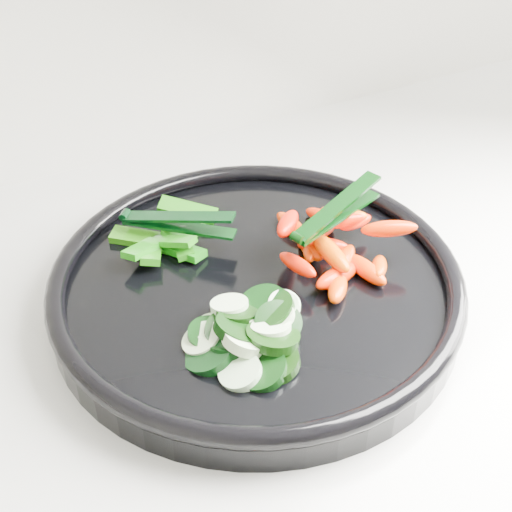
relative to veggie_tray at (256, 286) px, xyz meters
name	(u,v)px	position (x,y,z in m)	size (l,w,h in m)	color
veggie_tray	(256,286)	(0.00, 0.00, 0.00)	(0.39, 0.39, 0.04)	black
cucumber_pile	(246,333)	(-0.04, -0.06, 0.01)	(0.12, 0.12, 0.04)	black
carrot_pile	(331,245)	(0.08, 0.00, 0.02)	(0.13, 0.15, 0.05)	#F76000
pepper_pile	(170,238)	(-0.05, 0.09, 0.01)	(0.11, 0.10, 0.03)	#0D6109
tong_carrot	(335,213)	(0.08, 0.00, 0.05)	(0.11, 0.05, 0.02)	black
tong_pepper	(175,221)	(-0.04, 0.09, 0.03)	(0.09, 0.09, 0.02)	black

